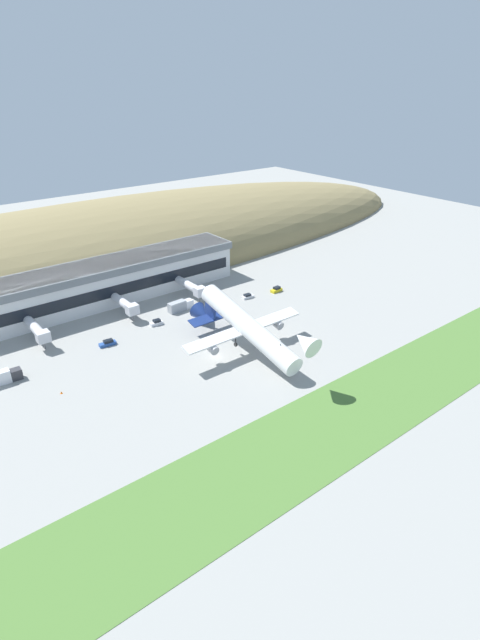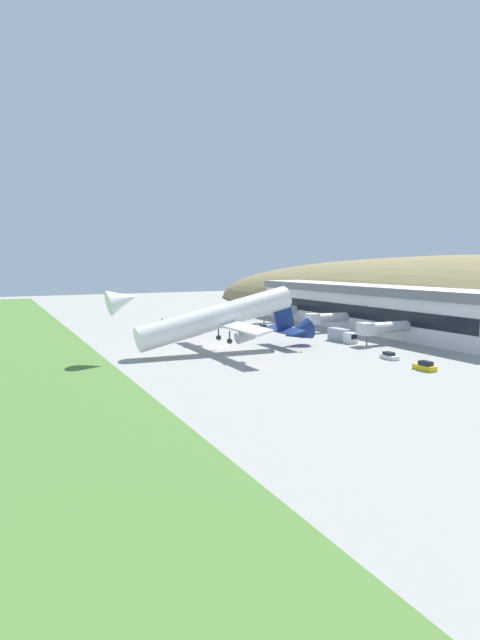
{
  "view_description": "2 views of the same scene",
  "coord_description": "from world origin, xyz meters",
  "px_view_note": "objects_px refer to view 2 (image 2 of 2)",
  "views": [
    {
      "loc": [
        -64.26,
        -91.61,
        65.82
      ],
      "look_at": [
        9.44,
        1.76,
        6.84
      ],
      "focal_mm": 28.0,
      "sensor_mm": 36.0,
      "label": 1
    },
    {
      "loc": [
        104.34,
        -47.24,
        19.14
      ],
      "look_at": [
        8.76,
        1.04,
        6.88
      ],
      "focal_mm": 28.0,
      "sensor_mm": 36.0,
      "label": 2
    }
  ],
  "objects_px": {
    "service_car_3": "(303,334)",
    "jetway_0": "(275,310)",
    "box_truck": "(342,336)",
    "service_car_0": "(389,356)",
    "traffic_cone_0": "(193,325)",
    "jetway_1": "(325,318)",
    "fuel_truck": "(218,316)",
    "cargo_airplane": "(221,318)",
    "service_car_1": "(425,366)",
    "service_car_2": "(263,328)",
    "terminal_building": "(365,304)",
    "traffic_cone_1": "(301,352)",
    "jetway_2": "(382,328)"
  },
  "relations": [
    {
      "from": "jetway_2",
      "to": "traffic_cone_1",
      "type": "xyz_separation_m",
      "value": [
        0.62,
        -23.01,
        -3.71
      ]
    },
    {
      "from": "fuel_truck",
      "to": "traffic_cone_1",
      "type": "height_order",
      "value": "fuel_truck"
    },
    {
      "from": "service_car_1",
      "to": "fuel_truck",
      "type": "relative_size",
      "value": 0.52
    },
    {
      "from": "fuel_truck",
      "to": "box_truck",
      "type": "relative_size",
      "value": 0.95
    },
    {
      "from": "service_car_1",
      "to": "service_car_2",
      "type": "height_order",
      "value": "service_car_1"
    },
    {
      "from": "box_truck",
      "to": "service_car_0",
      "type": "bearing_deg",
      "value": -14.36
    },
    {
      "from": "jetway_0",
      "to": "service_car_3",
      "type": "height_order",
      "value": "jetway_0"
    },
    {
      "from": "jetway_0",
      "to": "cargo_airplane",
      "type": "height_order",
      "value": "cargo_airplane"
    },
    {
      "from": "service_car_0",
      "to": "jetway_0",
      "type": "bearing_deg",
      "value": 169.84
    },
    {
      "from": "service_car_0",
      "to": "traffic_cone_1",
      "type": "xyz_separation_m",
      "value": [
        -13.81,
        -11.89,
        -0.3
      ]
    },
    {
      "from": "jetway_0",
      "to": "traffic_cone_0",
      "type": "bearing_deg",
      "value": -98.63
    },
    {
      "from": "jetway_0",
      "to": "jetway_2",
      "type": "xyz_separation_m",
      "value": [
        49.18,
        -0.27,
        0.0
      ]
    },
    {
      "from": "jetway_2",
      "to": "traffic_cone_0",
      "type": "distance_m",
      "value": 59.72
    },
    {
      "from": "cargo_airplane",
      "to": "service_car_3",
      "type": "xyz_separation_m",
      "value": [
        -10.66,
        28.32,
        -6.68
      ]
    },
    {
      "from": "fuel_truck",
      "to": "traffic_cone_1",
      "type": "relative_size",
      "value": 13.99
    },
    {
      "from": "service_car_1",
      "to": "service_car_3",
      "type": "relative_size",
      "value": 1.08
    },
    {
      "from": "cargo_airplane",
      "to": "fuel_truck",
      "type": "distance_m",
      "value": 59.6
    },
    {
      "from": "service_car_0",
      "to": "service_car_1",
      "type": "distance_m",
      "value": 11.08
    },
    {
      "from": "service_car_0",
      "to": "fuel_truck",
      "type": "relative_size",
      "value": 0.51
    },
    {
      "from": "terminal_building",
      "to": "service_car_2",
      "type": "xyz_separation_m",
      "value": [
        -11.77,
        -27.36,
        -6.63
      ]
    },
    {
      "from": "jetway_1",
      "to": "jetway_2",
      "type": "distance_m",
      "value": 22.98
    },
    {
      "from": "service_car_1",
      "to": "service_car_2",
      "type": "bearing_deg",
      "value": 179.34
    },
    {
      "from": "traffic_cone_0",
      "to": "jetway_2",
      "type": "bearing_deg",
      "value": 26.64
    },
    {
      "from": "jetway_1",
      "to": "fuel_truck",
      "type": "bearing_deg",
      "value": -159.52
    },
    {
      "from": "service_car_0",
      "to": "fuel_truck",
      "type": "xyz_separation_m",
      "value": [
        -76.68,
        -2.87,
        0.96
      ]
    },
    {
      "from": "jetway_2",
      "to": "cargo_airplane",
      "type": "bearing_deg",
      "value": -101.89
    },
    {
      "from": "jetway_1",
      "to": "cargo_airplane",
      "type": "xyz_separation_m",
      "value": [
        14.98,
        -38.61,
        3.36
      ]
    },
    {
      "from": "cargo_airplane",
      "to": "traffic_cone_0",
      "type": "distance_m",
      "value": 47.19
    },
    {
      "from": "cargo_airplane",
      "to": "traffic_cone_0",
      "type": "bearing_deg",
      "value": 166.1
    },
    {
      "from": "cargo_airplane",
      "to": "service_car_0",
      "type": "height_order",
      "value": "cargo_airplane"
    },
    {
      "from": "service_car_3",
      "to": "traffic_cone_0",
      "type": "distance_m",
      "value": 38.63
    },
    {
      "from": "cargo_airplane",
      "to": "jetway_0",
      "type": "bearing_deg",
      "value": 137.16
    },
    {
      "from": "fuel_truck",
      "to": "service_car_2",
      "type": "bearing_deg",
      "value": 3.54
    },
    {
      "from": "jetway_2",
      "to": "traffic_cone_0",
      "type": "relative_size",
      "value": 24.81
    },
    {
      "from": "service_car_0",
      "to": "terminal_building",
      "type": "bearing_deg",
      "value": 145.3
    },
    {
      "from": "service_car_2",
      "to": "traffic_cone_1",
      "type": "height_order",
      "value": "service_car_2"
    },
    {
      "from": "terminal_building",
      "to": "traffic_cone_1",
      "type": "relative_size",
      "value": 157.64
    },
    {
      "from": "jetway_1",
      "to": "cargo_airplane",
      "type": "distance_m",
      "value": 41.55
    },
    {
      "from": "service_car_2",
      "to": "service_car_3",
      "type": "distance_m",
      "value": 16.69
    },
    {
      "from": "fuel_truck",
      "to": "box_truck",
      "type": "xyz_separation_m",
      "value": [
        54.46,
        8.56,
        -0.07
      ]
    },
    {
      "from": "jetway_1",
      "to": "traffic_cone_1",
      "type": "height_order",
      "value": "jetway_1"
    },
    {
      "from": "traffic_cone_0",
      "to": "cargo_airplane",
      "type": "bearing_deg",
      "value": -13.9
    },
    {
      "from": "terminal_building",
      "to": "service_car_3",
      "type": "height_order",
      "value": "terminal_building"
    },
    {
      "from": "service_car_3",
      "to": "jetway_0",
      "type": "bearing_deg",
      "value": 162.05
    },
    {
      "from": "service_car_2",
      "to": "box_truck",
      "type": "relative_size",
      "value": 0.54
    },
    {
      "from": "service_car_0",
      "to": "traffic_cone_0",
      "type": "height_order",
      "value": "service_car_0"
    },
    {
      "from": "service_car_1",
      "to": "jetway_2",
      "type": "bearing_deg",
      "value": 152.82
    },
    {
      "from": "box_truck",
      "to": "traffic_cone_1",
      "type": "bearing_deg",
      "value": -64.42
    },
    {
      "from": "jetway_2",
      "to": "jetway_0",
      "type": "bearing_deg",
      "value": 179.68
    },
    {
      "from": "service_car_3",
      "to": "service_car_2",
      "type": "bearing_deg",
      "value": -170.71
    }
  ]
}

